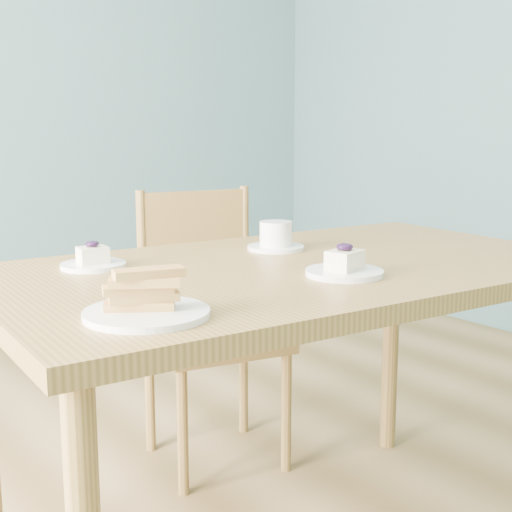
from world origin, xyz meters
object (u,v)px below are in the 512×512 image
cheesecake_plate_near (344,267)px  cheesecake_plate_far (93,261)px  dining_chair (210,325)px  biscotti_plate (146,302)px  dining_table (295,295)px  coffee_cup (276,238)px

cheesecake_plate_near → cheesecake_plate_far: bearing=134.2°
dining_chair → cheesecake_plate_near: bearing=-89.8°
biscotti_plate → dining_table: bearing=21.9°
dining_chair → biscotti_plate: 1.14m
dining_table → cheesecake_plate_near: size_ratio=8.72×
coffee_cup → cheesecake_plate_far: bearing=148.4°
dining_chair → coffee_cup: size_ratio=5.93×
dining_table → coffee_cup: 0.23m
coffee_cup → biscotti_plate: (-0.61, -0.40, -0.00)m
cheesecake_plate_near → cheesecake_plate_far: 0.59m
cheesecake_plate_near → coffee_cup: (0.09, 0.36, 0.01)m
biscotti_plate → dining_chair: bearing=50.6°
cheesecake_plate_far → biscotti_plate: biscotti_plate is taller
dining_table → coffee_cup: bearing=68.8°
dining_chair → cheesecake_plate_far: 0.76m
dining_chair → cheesecake_plate_far: bearing=-135.4°
coffee_cup → biscotti_plate: biscotti_plate is taller
cheesecake_plate_near → biscotti_plate: size_ratio=0.78×
dining_chair → cheesecake_plate_near: dining_chair is taller
biscotti_plate → coffee_cup: bearing=32.9°
dining_chair → coffee_cup: dining_chair is taller
dining_chair → coffee_cup: 0.57m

